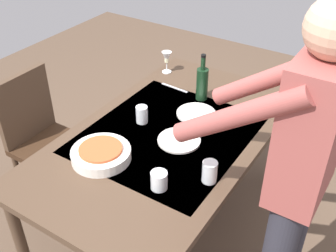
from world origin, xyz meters
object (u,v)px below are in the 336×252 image
Objects in this scene: wine_bottle at (202,83)px; water_cup_near_right at (142,114)px; person_server at (297,172)px; serving_bowl_pasta at (101,154)px; dining_table at (168,144)px; wine_glass_left at (167,58)px; water_cup_far_left at (159,180)px; water_cup_near_left at (210,172)px; dinner_plate_far at (179,140)px; dinner_plate_near at (196,113)px; chair_near at (40,133)px.

water_cup_near_right is at bearing -21.09° from wine_bottle.
person_server is 0.94m from serving_bowl_pasta.
water_cup_near_right is (-0.02, -0.19, 0.12)m from dining_table.
wine_glass_left is at bearing -124.80° from person_server.
water_cup_far_left is 0.36m from serving_bowl_pasta.
person_server is 0.41m from water_cup_near_left.
serving_bowl_pasta is 0.42m from dinner_plate_far.
person_server is at bearing 77.68° from water_cup_near_right.
wine_glass_left is at bearing -160.03° from water_cup_near_right.
water_cup_near_left is 0.24m from water_cup_far_left.
person_server reaches higher than serving_bowl_pasta.
water_cup_near_right reaches higher than dining_table.
serving_bowl_pasta is at bearing -92.75° from water_cup_far_left.
water_cup_near_left is 0.55m from serving_bowl_pasta.
water_cup_near_right is 0.32m from dinner_plate_near.
water_cup_near_left is (0.82, 0.77, -0.05)m from wine_glass_left.
wine_bottle is 0.42m from wine_glass_left.
serving_bowl_pasta is at bearing -24.31° from dining_table.
dining_table is 0.12m from dinner_plate_far.
person_server reaches higher than water_cup_far_left.
chair_near is at bearing -78.51° from dining_table.
water_cup_near_left is at bearing 56.10° from dinner_plate_far.
person_server is 16.94× the size of water_cup_near_right.
dinner_plate_far is at bearing 37.53° from wine_glass_left.
person_server is 0.96m from water_cup_near_right.
water_cup_far_left is 0.37m from dinner_plate_far.
dinner_plate_far is (-0.19, -0.28, -0.05)m from water_cup_near_left.
dining_table is 5.58× the size of serving_bowl_pasta.
wine_bottle reaches higher than wine_glass_left.
wine_glass_left is at bearing -129.39° from dinner_plate_near.
chair_near is 0.77m from serving_bowl_pasta.
dinner_plate_near is at bearing -144.49° from water_cup_near_left.
water_cup_near_left reaches higher than water_cup_near_right.
dining_table is 15.45× the size of water_cup_near_left.
wine_glass_left is at bearing -146.62° from dining_table.
chair_near is at bearing -30.52° from wine_glass_left.
water_cup_far_left is at bearing 79.05° from chair_near.
dining_table is 5.66× the size of wine_bottle.
wine_bottle is 0.81m from serving_bowl_pasta.
serving_bowl_pasta is (0.38, 0.02, -0.02)m from water_cup_near_right.
dining_table is 0.44m from water_cup_near_left.
chair_near reaches higher than dining_table.
water_cup_far_left is 0.38× the size of dinner_plate_near.
dinner_plate_far is at bearing -123.90° from water_cup_near_left.
wine_glass_left is 1.16m from water_cup_far_left.
wine_glass_left is 1.71× the size of water_cup_far_left.
water_cup_near_left is (0.04, 1.23, 0.28)m from chair_near.
dining_table is 0.81m from person_server.
wine_glass_left is at bearing -136.99° from water_cup_near_left.
serving_bowl_pasta is (0.19, 0.70, 0.26)m from chair_near.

